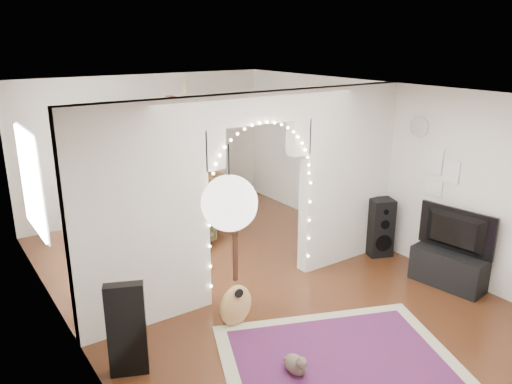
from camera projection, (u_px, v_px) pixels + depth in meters
floor at (258, 285)px, 7.07m from camera, size 7.50×7.50×0.00m
ceiling at (258, 92)px, 6.27m from camera, size 5.00×7.50×0.02m
wall_back at (147, 146)px, 9.62m from camera, size 5.00×0.02×2.70m
wall_left at (65, 234)px, 5.32m from camera, size 0.02×7.50×2.70m
wall_right at (385, 168)px, 8.02m from camera, size 0.02×7.50×2.70m
divider_wall at (258, 189)px, 6.65m from camera, size 5.00×0.20×2.70m
fairy_lights at (263, 182)px, 6.51m from camera, size 1.64×0.04×1.60m
window at (31, 182)px, 6.71m from camera, size 0.04×1.20×1.40m
wall_clock at (420, 127)px, 7.31m from camera, size 0.03×0.31×0.31m
picture_frames at (439, 172)px, 7.18m from camera, size 0.02×0.50×0.70m
paper_lantern at (229, 203)px, 3.49m from camera, size 0.40×0.40×0.40m
ceiling_fan at (186, 100)px, 7.93m from camera, size 1.10×1.10×0.30m
area_rug at (339, 359)px, 5.42m from camera, size 3.03×2.68×0.02m
guitar_case at (127, 330)px, 5.07m from camera, size 0.41×0.28×1.03m
acoustic_guitar at (236, 289)px, 5.95m from camera, size 0.44×0.16×1.10m
tabby_cat at (296, 364)px, 5.17m from camera, size 0.23×0.44×0.29m
floor_speaker at (380, 227)px, 7.92m from camera, size 0.45×0.43×0.93m
media_console at (448, 269)px, 6.99m from camera, size 0.54×1.05×0.50m
tv at (453, 232)px, 6.82m from camera, size 0.29×1.08×0.62m
bookcase at (184, 177)px, 9.97m from camera, size 1.34×0.72×1.34m
dining_table at (192, 179)px, 9.81m from camera, size 1.22×0.83×0.76m
flower_vase at (192, 171)px, 9.76m from camera, size 0.19×0.19×0.19m
dining_chair_left at (195, 230)px, 8.42m from camera, size 0.62×0.63×0.49m
dining_chair_right at (160, 238)px, 8.12m from camera, size 0.62×0.63×0.45m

